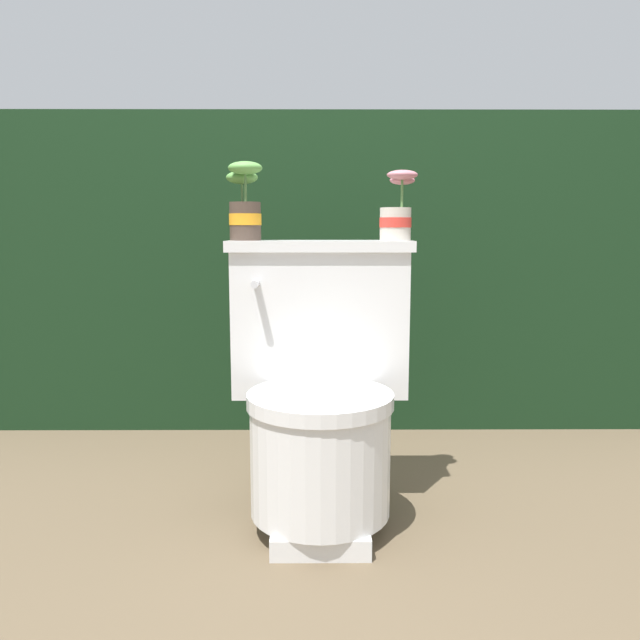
{
  "coord_description": "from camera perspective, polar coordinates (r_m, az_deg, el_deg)",
  "views": [
    {
      "loc": [
        0.05,
        -1.59,
        0.79
      ],
      "look_at": [
        0.06,
        0.06,
        0.55
      ],
      "focal_mm": 35.0,
      "sensor_mm": 36.0,
      "label": 1
    }
  ],
  "objects": [
    {
      "name": "ground_plane",
      "position": [
        1.77,
        -2.06,
        -18.09
      ],
      "size": [
        12.0,
        12.0,
        0.0
      ],
      "primitive_type": "plane",
      "color": "brown"
    },
    {
      "name": "potted_plant_left",
      "position": [
        1.77,
        -6.89,
        10.22
      ],
      "size": [
        0.11,
        0.11,
        0.21
      ],
      "color": "#47382D",
      "rests_on": "toilet"
    },
    {
      "name": "hedge_backdrop",
      "position": [
        2.75,
        -1.4,
        4.65
      ],
      "size": [
        2.91,
        0.73,
        1.22
      ],
      "color": "black",
      "rests_on": "ground"
    },
    {
      "name": "toilet",
      "position": [
        1.69,
        0.0,
        -6.96
      ],
      "size": [
        0.51,
        0.48,
        0.76
      ],
      "color": "silver",
      "rests_on": "ground"
    },
    {
      "name": "potted_plant_midleft",
      "position": [
        1.76,
        7.03,
        9.6
      ],
      "size": [
        0.1,
        0.1,
        0.19
      ],
      "color": "beige",
      "rests_on": "toilet"
    }
  ]
}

